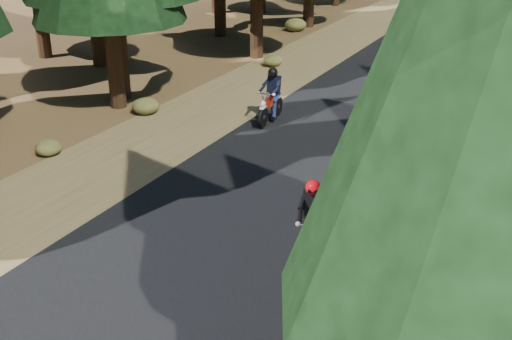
% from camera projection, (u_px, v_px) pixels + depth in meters
% --- Properties ---
extents(ground, '(120.00, 120.00, 0.00)m').
position_uv_depth(ground, '(220.00, 252.00, 12.06)').
color(ground, '#4E381C').
rests_on(ground, ground).
extents(road, '(6.00, 100.00, 0.01)m').
position_uv_depth(road, '(320.00, 160.00, 16.13)').
color(road, black).
rests_on(road, ground).
extents(shoulder_l, '(3.20, 100.00, 0.01)m').
position_uv_depth(shoulder_l, '(168.00, 131.00, 18.06)').
color(shoulder_l, brown).
rests_on(shoulder_l, ground).
extents(understory_shrubs, '(15.07, 32.09, 0.69)m').
position_uv_depth(understory_shrubs, '(402.00, 119.00, 18.20)').
color(understory_shrubs, '#474C1E').
rests_on(understory_shrubs, ground).
extents(rider_lead, '(1.11, 1.79, 1.54)m').
position_uv_depth(rider_lead, '(311.00, 236.00, 11.58)').
color(rider_lead, silver).
rests_on(rider_lead, road).
extents(rider_follow, '(0.65, 1.80, 1.57)m').
position_uv_depth(rider_follow, '(271.00, 104.00, 18.62)').
color(rider_follow, '#A21E0A').
rests_on(rider_follow, road).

